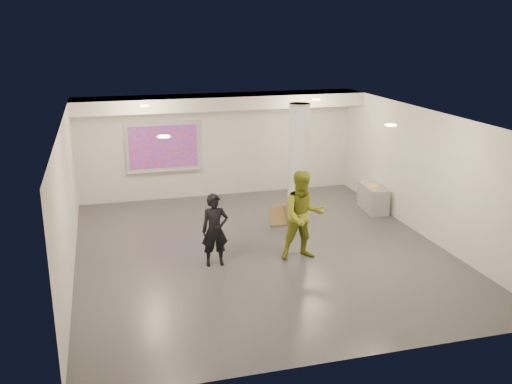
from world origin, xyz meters
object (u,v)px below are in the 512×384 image
object	(u,v)px
man	(303,215)
column	(299,163)
woman	(215,230)
projection_screen	(163,147)
credenza	(373,198)

from	to	relation	value
man	column	bearing A→B (deg)	75.72
column	woman	bearing A→B (deg)	-138.89
column	projection_screen	xyz separation A→B (m)	(-3.10, 2.65, 0.03)
column	projection_screen	bearing A→B (deg)	139.44
credenza	woman	xyz separation A→B (m)	(-4.85, -2.46, 0.43)
woman	projection_screen	bearing A→B (deg)	97.13
column	credenza	distance (m)	2.51
woman	man	bearing A→B (deg)	-2.72
projection_screen	credenza	distance (m)	5.99
projection_screen	credenza	xyz separation A→B (m)	(5.32, -2.49, -1.19)
credenza	man	world-z (taller)	man
projection_screen	credenza	size ratio (longest dim) A/B	1.80
man	credenza	bearing A→B (deg)	44.06
projection_screen	credenza	world-z (taller)	projection_screen
woman	man	world-z (taller)	man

